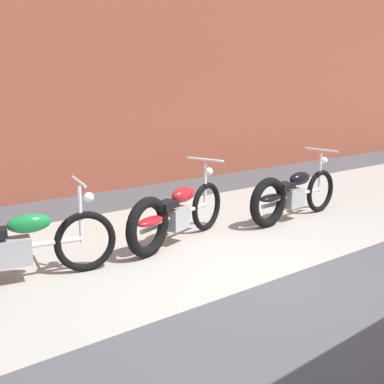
{
  "coord_description": "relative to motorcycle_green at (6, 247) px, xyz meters",
  "views": [
    {
      "loc": [
        -3.48,
        -3.22,
        2.01
      ],
      "look_at": [
        -0.05,
        1.23,
        0.75
      ],
      "focal_mm": 44.96,
      "sensor_mm": 36.0,
      "label": 1
    }
  ],
  "objects": [
    {
      "name": "motorcycle_green",
      "position": [
        0.0,
        0.0,
        0.0
      ],
      "size": [
        1.99,
        0.7,
        1.03
      ],
      "rotation": [
        0.0,
        0.0,
        -0.2
      ],
      "color": "black",
      "rests_on": "ground"
    },
    {
      "name": "motorcycle_black",
      "position": [
        4.08,
        -0.17,
        0.0
      ],
      "size": [
        2.01,
        0.58,
        1.03
      ],
      "rotation": [
        0.0,
        0.0,
        0.07
      ],
      "color": "black",
      "rests_on": "ground"
    },
    {
      "name": "motorcycle_red",
      "position": [
        2.05,
        -0.03,
        0.0
      ],
      "size": [
        1.93,
        0.86,
        1.03
      ],
      "rotation": [
        0.0,
        0.0,
        0.32
      ],
      "color": "black",
      "rests_on": "ground"
    },
    {
      "name": "sidewalk_slab",
      "position": [
        2.15,
        0.15,
        -0.4
      ],
      "size": [
        36.0,
        3.5,
        0.01
      ],
      "primitive_type": "cube",
      "color": "#9E998E",
      "rests_on": "ground"
    },
    {
      "name": "brick_building_wall",
      "position": [
        2.15,
        3.6,
        2.37
      ],
      "size": [
        36.0,
        0.5,
        5.53
      ],
      "primitive_type": "cube",
      "color": "brown",
      "rests_on": "ground"
    },
    {
      "name": "ground_plane",
      "position": [
        2.15,
        -1.6,
        -0.4
      ],
      "size": [
        80.0,
        80.0,
        0.0
      ],
      "primitive_type": "plane",
      "color": "#47474C"
    }
  ]
}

